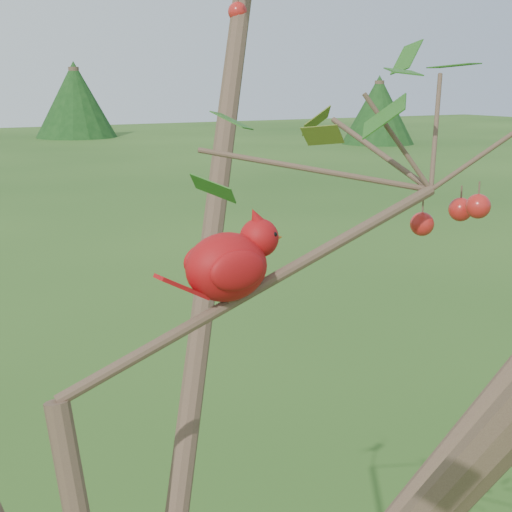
{
  "coord_description": "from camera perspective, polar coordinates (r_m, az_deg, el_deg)",
  "views": [
    {
      "loc": [
        -0.31,
        -0.88,
        2.37
      ],
      "look_at": [
        0.25,
        0.08,
        2.12
      ],
      "focal_mm": 55.0,
      "sensor_mm": 36.0,
      "label": 1
    }
  ],
  "objects": [
    {
      "name": "crabapple_tree",
      "position": [
        0.95,
        -8.45,
        -2.62
      ],
      "size": [
        2.35,
        2.05,
        2.95
      ],
      "color": "#473226",
      "rests_on": "ground"
    },
    {
      "name": "cardinal",
      "position": [
        1.12,
        -1.86,
        -0.5
      ],
      "size": [
        0.21,
        0.11,
        0.14
      ],
      "rotation": [
        0.0,
        0.0,
        0.05
      ],
      "color": "#A70E13",
      "rests_on": "ground"
    }
  ]
}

